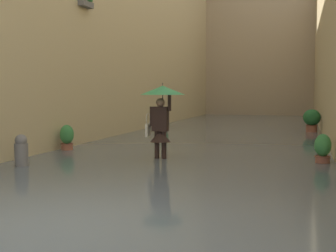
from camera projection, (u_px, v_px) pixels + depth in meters
ground_plane at (227, 135)px, 18.25m from camera, size 66.34×66.34×0.00m
flood_water at (227, 133)px, 18.25m from camera, size 8.16×32.53×0.12m
building_facade_far at (260, 21)px, 31.27m from camera, size 10.96×1.80×13.32m
person_wading at (162, 106)px, 10.83m from camera, size 1.09×1.09×1.97m
potted_plant_far_left at (312, 120)px, 18.03m from camera, size 0.69×0.69×1.04m
potted_plant_mid_left at (323, 150)px, 10.25m from camera, size 0.38×0.38×0.79m
potted_plant_near_right at (67, 139)px, 12.54m from camera, size 0.39×0.39×0.83m
potted_plant_mid_right at (164, 118)px, 20.82m from camera, size 0.44×0.44×0.99m
mooring_bollard at (21, 153)px, 9.82m from camera, size 0.30×0.30×0.82m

